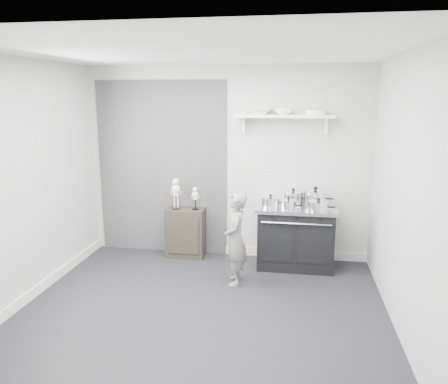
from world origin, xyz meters
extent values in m
plane|color=black|center=(0.00, 0.00, 0.00)|extent=(4.00, 4.00, 0.00)
cube|color=#B9B9B7|center=(0.00, 1.80, 1.35)|extent=(4.00, 0.02, 2.70)
cube|color=#B9B9B7|center=(0.00, -1.80, 1.35)|extent=(4.00, 0.02, 2.70)
cube|color=#B9B9B7|center=(-2.00, 0.00, 1.35)|extent=(0.02, 3.60, 2.70)
cube|color=#B9B9B7|center=(2.00, 0.00, 1.35)|extent=(0.02, 3.60, 2.70)
cube|color=silver|center=(0.00, 0.00, 2.70)|extent=(4.00, 3.60, 0.02)
cube|color=black|center=(-0.95, 1.79, 1.25)|extent=(1.90, 0.02, 2.50)
cube|color=silver|center=(1.00, 1.78, 0.06)|extent=(2.00, 0.03, 0.12)
cube|color=silver|center=(-1.98, 0.00, 0.06)|extent=(0.03, 3.60, 0.12)
cube|color=white|center=(0.80, 1.67, 2.02)|extent=(1.30, 0.26, 0.04)
cube|color=white|center=(0.25, 1.74, 1.90)|extent=(0.03, 0.12, 0.20)
cube|color=white|center=(1.35, 1.74, 1.90)|extent=(0.03, 0.12, 0.20)
cube|color=black|center=(1.00, 1.48, 0.40)|extent=(0.99, 0.60, 0.79)
cube|color=silver|center=(1.00, 1.48, 0.82)|extent=(1.05, 0.64, 0.05)
cube|color=black|center=(0.76, 1.18, 0.42)|extent=(0.42, 0.02, 0.52)
cube|color=black|center=(1.23, 1.18, 0.42)|extent=(0.42, 0.02, 0.52)
cylinder|color=silver|center=(1.00, 1.15, 0.70)|extent=(0.89, 0.02, 0.02)
cylinder|color=black|center=(0.70, 1.17, 0.77)|extent=(0.04, 0.03, 0.04)
cylinder|color=black|center=(1.00, 1.17, 0.77)|extent=(0.04, 0.03, 0.04)
cylinder|color=black|center=(1.29, 1.17, 0.77)|extent=(0.04, 0.03, 0.04)
cube|color=black|center=(-0.57, 1.61, 0.35)|extent=(0.54, 0.32, 0.70)
imported|color=slate|center=(0.27, 0.79, 0.58)|extent=(0.32, 0.45, 1.15)
cylinder|color=silver|center=(0.65, 1.40, 0.90)|extent=(0.24, 0.24, 0.12)
cylinder|color=silver|center=(0.65, 1.40, 0.97)|extent=(0.24, 0.24, 0.01)
sphere|color=black|center=(0.65, 1.40, 1.00)|extent=(0.04, 0.04, 0.04)
cylinder|color=black|center=(0.81, 1.40, 0.90)|extent=(0.10, 0.02, 0.02)
cylinder|color=silver|center=(0.95, 1.60, 0.92)|extent=(0.26, 0.26, 0.16)
cylinder|color=silver|center=(0.95, 1.60, 1.01)|extent=(0.27, 0.27, 0.02)
sphere|color=black|center=(0.95, 1.60, 1.04)|extent=(0.05, 0.05, 0.05)
cylinder|color=black|center=(1.12, 1.60, 0.92)|extent=(0.10, 0.02, 0.02)
cylinder|color=silver|center=(1.24, 1.58, 0.94)|extent=(0.30, 0.30, 0.19)
cylinder|color=silver|center=(1.24, 1.58, 1.04)|extent=(0.31, 0.31, 0.02)
sphere|color=black|center=(1.24, 1.58, 1.08)|extent=(0.05, 0.05, 0.05)
cylinder|color=black|center=(1.43, 1.58, 0.94)|extent=(0.10, 0.02, 0.02)
cylinder|color=silver|center=(1.27, 1.28, 0.90)|extent=(0.24, 0.24, 0.11)
cylinder|color=silver|center=(1.27, 1.28, 0.96)|extent=(0.25, 0.25, 0.01)
sphere|color=black|center=(1.27, 1.28, 0.99)|extent=(0.04, 0.04, 0.04)
cylinder|color=black|center=(1.43, 1.28, 0.90)|extent=(0.10, 0.02, 0.02)
cylinder|color=silver|center=(0.88, 1.31, 0.90)|extent=(0.20, 0.20, 0.10)
cylinder|color=silver|center=(0.88, 1.31, 0.95)|extent=(0.21, 0.21, 0.01)
sphere|color=black|center=(0.88, 1.31, 0.98)|extent=(0.04, 0.04, 0.04)
cylinder|color=black|center=(1.03, 1.31, 0.90)|extent=(0.10, 0.02, 0.02)
imported|color=white|center=(0.46, 1.67, 2.08)|extent=(0.33, 0.33, 0.08)
imported|color=white|center=(0.78, 1.67, 2.08)|extent=(0.25, 0.25, 0.08)
cylinder|color=white|center=(1.20, 1.67, 2.07)|extent=(0.26, 0.26, 0.06)
camera|label=1|loc=(0.94, -4.24, 2.29)|focal=35.00mm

